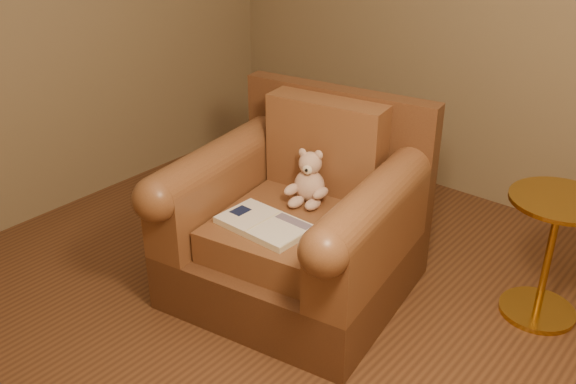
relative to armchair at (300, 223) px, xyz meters
The scene contains 5 objects.
floor 0.63m from the armchair, 60.41° to the right, with size 4.00×4.00×0.00m, color brown.
armchair is the anchor object (origin of this frame).
teddy_bear 0.21m from the armchair, 98.75° to the left, with size 0.20×0.23×0.28m.
guidebook 0.28m from the armchair, 91.90° to the right, with size 0.43×0.27×0.03m.
side_table 1.21m from the armchair, 27.91° to the left, with size 0.46×0.46×0.64m.
Camera 1 is at (1.50, -1.78, 1.99)m, focal length 40.00 mm.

